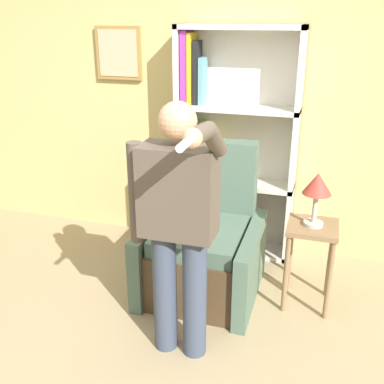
{
  "coord_description": "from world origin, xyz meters",
  "views": [
    {
      "loc": [
        0.9,
        -1.84,
        2.05
      ],
      "look_at": [
        0.11,
        0.76,
        0.98
      ],
      "focal_mm": 42.0,
      "sensor_mm": 36.0,
      "label": 1
    }
  ],
  "objects_px": {
    "bookcase": "(223,150)",
    "person_standing": "(178,220)",
    "table_lamp": "(317,187)",
    "side_table": "(311,244)",
    "armchair": "(204,247)"
  },
  "relations": [
    {
      "from": "armchair",
      "to": "person_standing",
      "type": "height_order",
      "value": "person_standing"
    },
    {
      "from": "bookcase",
      "to": "table_lamp",
      "type": "distance_m",
      "value": 1.09
    },
    {
      "from": "armchair",
      "to": "side_table",
      "type": "relative_size",
      "value": 1.74
    },
    {
      "from": "bookcase",
      "to": "table_lamp",
      "type": "bearing_deg",
      "value": -39.81
    },
    {
      "from": "side_table",
      "to": "person_standing",
      "type": "bearing_deg",
      "value": -134.34
    },
    {
      "from": "armchair",
      "to": "bookcase",
      "type": "bearing_deg",
      "value": 92.88
    },
    {
      "from": "person_standing",
      "to": "side_table",
      "type": "xyz_separation_m",
      "value": [
        0.75,
        0.77,
        -0.43
      ]
    },
    {
      "from": "bookcase",
      "to": "side_table",
      "type": "distance_m",
      "value": 1.17
    },
    {
      "from": "bookcase",
      "to": "person_standing",
      "type": "xyz_separation_m",
      "value": [
        0.08,
        -1.47,
        -0.02
      ]
    },
    {
      "from": "table_lamp",
      "to": "side_table",
      "type": "bearing_deg",
      "value": 0.0
    },
    {
      "from": "side_table",
      "to": "table_lamp",
      "type": "bearing_deg",
      "value": 0.0
    },
    {
      "from": "side_table",
      "to": "bookcase",
      "type": "bearing_deg",
      "value": 140.19
    },
    {
      "from": "bookcase",
      "to": "side_table",
      "type": "bearing_deg",
      "value": -39.81
    },
    {
      "from": "armchair",
      "to": "table_lamp",
      "type": "bearing_deg",
      "value": 0.47
    },
    {
      "from": "person_standing",
      "to": "table_lamp",
      "type": "height_order",
      "value": "person_standing"
    }
  ]
}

